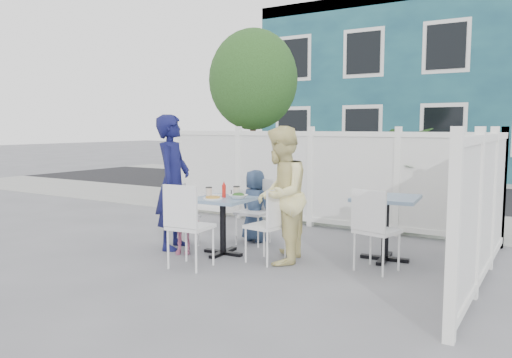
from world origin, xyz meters
The scene contains 30 objects.
ground centered at (0.00, 0.00, 0.00)m, with size 80.00×80.00×0.00m, color slate.
near_sidewalk centered at (0.00, 3.80, 0.01)m, with size 24.00×2.60×0.01m, color gray.
street centered at (0.00, 7.50, 0.00)m, with size 24.00×5.00×0.01m, color black.
far_sidewalk centered at (0.00, 10.60, 0.01)m, with size 24.00×1.60×0.01m, color gray.
building centered at (-0.50, 14.00, 3.00)m, with size 11.00×6.00×6.00m.
fence_back centered at (0.10, 2.40, 0.78)m, with size 5.86×0.08×1.60m.
fence_right centered at (3.00, 0.60, 0.78)m, with size 0.08×3.66×1.60m.
tree centered at (-1.60, 3.30, 2.59)m, with size 1.80×1.62×3.59m.
utility_cabinet centered at (-2.61, 4.00, 0.64)m, with size 0.69×0.49×1.28m, color gold.
potted_shrub_a centered at (-0.03, 3.10, 0.79)m, with size 0.88×0.88×1.58m, color #1E3915.
potted_shrub_b centered at (1.54, 3.00, 0.83)m, with size 1.49×1.29×1.65m, color #1E3915.
main_table centered at (-0.08, 0.10, 0.58)m, with size 0.74×0.74×0.75m.
spare_table centered at (1.83, 0.93, 0.63)m, with size 0.84×0.84×0.81m.
chair_left centered at (-0.89, 0.18, 0.50)m, with size 0.46×0.47×0.86m.
chair_right centered at (0.67, 0.06, 0.54)m, with size 0.46×0.48×0.93m.
chair_back centered at (-0.05, 0.90, 0.54)m, with size 0.43×0.41×0.92m.
chair_near centered at (-0.04, -0.68, 0.59)m, with size 0.49×0.48×1.01m.
chair_spare centered at (1.87, 0.34, 0.56)m, with size 0.52×0.51×0.97m.
man centered at (-0.86, 0.03, 0.92)m, with size 0.67×0.44×1.84m, color #101241.
woman centered at (0.76, 0.15, 0.84)m, with size 0.82×0.64×1.69m, color yellow.
boy centered at (-0.11, 0.97, 0.53)m, with size 0.51×0.34×1.05m, color navy.
toddler centered at (-0.55, -0.16, 0.40)m, with size 0.47×0.20×0.80m, color pink.
plate_main centered at (-0.12, -0.05, 0.76)m, with size 0.25×0.25×0.02m, color white.
plate_side centered at (-0.28, 0.19, 0.76)m, with size 0.22×0.22×0.01m, color white.
salad_bowl centered at (0.14, 0.14, 0.78)m, with size 0.22×0.22×0.05m, color white.
coffee_cup_a centered at (-0.27, 0.06, 0.81)m, with size 0.08×0.08×0.12m, color beige.
coffee_cup_b centered at (0.00, 0.31, 0.81)m, with size 0.08×0.08×0.13m, color beige.
ketchup_bottle centered at (-0.08, 0.14, 0.83)m, with size 0.05×0.05×0.16m, color red.
salt_shaker centered at (-0.13, 0.34, 0.79)m, with size 0.03×0.03×0.07m, color white.
pepper_shaker centered at (-0.13, 0.37, 0.79)m, with size 0.03×0.03×0.07m, color black.
Camera 1 is at (3.67, -5.16, 1.68)m, focal length 35.00 mm.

